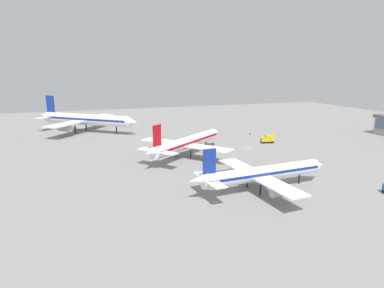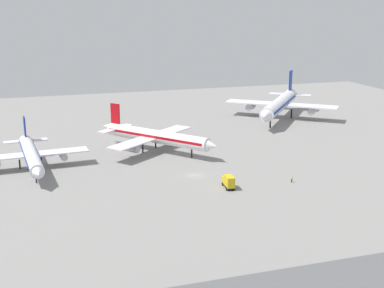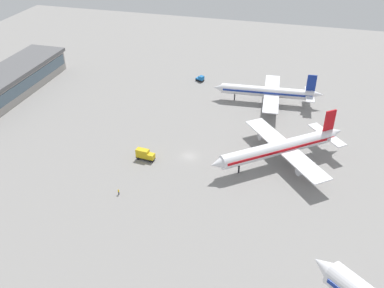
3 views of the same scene
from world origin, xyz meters
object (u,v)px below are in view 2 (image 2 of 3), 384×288
at_px(airplane_at_gate, 31,154).
at_px(catering_truck, 229,182).
at_px(airplane_distant, 280,104).
at_px(ground_crew_worker, 292,179).
at_px(airplane_taxiing, 155,136).

height_order(airplane_at_gate, catering_truck, airplane_at_gate).
relative_size(airplane_distant, ground_crew_worker, 28.23).
distance_m(airplane_taxiing, airplane_distant, 67.71).
height_order(airplane_distant, catering_truck, airplane_distant).
distance_m(airplane_at_gate, ground_crew_worker, 71.53).
height_order(airplane_taxiing, ground_crew_worker, airplane_taxiing).
xyz_separation_m(airplane_at_gate, airplane_taxiing, (37.49, 7.78, 0.49)).
bearing_deg(catering_truck, airplane_distant, -29.62).
relative_size(airplane_at_gate, catering_truck, 6.98).
bearing_deg(airplane_at_gate, ground_crew_worker, 59.40).
relative_size(airplane_at_gate, airplane_distant, 0.85).
height_order(airplane_distant, ground_crew_worker, airplane_distant).
xyz_separation_m(airplane_taxiing, catering_truck, (9.27, -38.69, -3.24)).
distance_m(airplane_at_gate, airplane_taxiing, 38.29).
xyz_separation_m(airplane_at_gate, ground_crew_worker, (63.95, -31.84, -3.60)).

